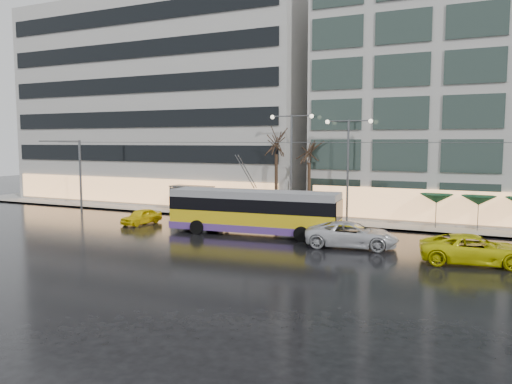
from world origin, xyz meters
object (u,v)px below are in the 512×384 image
Objects in this scene: bus_shelter at (190,193)px; taxi_a at (141,216)px; trolleybus at (254,213)px; street_lamp_near at (291,152)px.

bus_shelter is 7.36m from taxi_a.
trolleybus is 8.81m from street_lamp_near.
taxi_a is at bearing -145.04° from street_lamp_near.
trolleybus reaches higher than taxi_a.
taxi_a is (-0.14, -7.24, -1.32)m from bus_shelter.
street_lamp_near is (0.04, 7.63, 4.39)m from trolleybus.
bus_shelter is at bearing -179.37° from street_lamp_near.
bus_shelter is at bearing 96.68° from taxi_a.
street_lamp_near reaches higher than taxi_a.
trolleybus is 10.53m from taxi_a.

